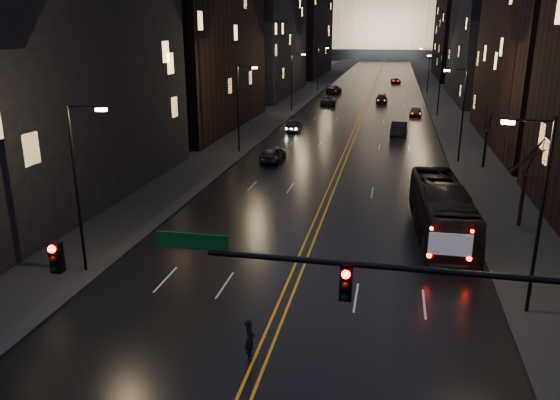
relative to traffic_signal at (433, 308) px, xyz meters
The scene contains 32 objects.
road 130.24m from the traffic_signal, 92.60° to the left, with size 20.00×320.00×0.02m, color black.
sidewalk_left 131.62m from the traffic_signal, 98.71° to the left, with size 8.00×320.00×0.16m, color black.
sidewalk_right 130.35m from the traffic_signal, 86.44° to the left, with size 8.00×320.00×0.16m, color black.
center_line 130.24m from the traffic_signal, 92.60° to the left, with size 0.62×320.00×0.01m, color orange.
building_left_near 35.26m from the traffic_signal, 140.72° to the left, with size 12.00×28.00×22.00m, color black.
building_left_mid 60.99m from the traffic_signal, 116.48° to the left, with size 12.00×30.00×28.00m, color black.
building_left_far 95.98m from the traffic_signal, 106.30° to the left, with size 12.00×34.00×20.00m, color black.
building_left_dist 142.73m from the traffic_signal, 100.88° to the left, with size 12.00×40.00×24.00m, color black.
building_right_mid 93.57m from the traffic_signal, 80.68° to the left, with size 12.00×34.00×26.00m, color black.
building_right_dist 140.94m from the traffic_signal, 83.85° to the left, with size 12.00×40.00×22.00m, color black.
capitol 250.36m from the traffic_signal, 91.35° to the left, with size 90.00×50.00×58.50m.
traffic_signal is the anchor object (origin of this frame).
streetlamp_right_near 11.14m from the traffic_signal, 63.88° to the left, with size 2.13×0.25×9.00m.
streetlamp_left_near 19.48m from the traffic_signal, 149.10° to the left, with size 2.13×0.25×9.00m.
streetlamp_right_mid 40.30m from the traffic_signal, 83.01° to the left, with size 2.13×0.25×9.00m.
streetlamp_left_mid 43.36m from the traffic_signal, 112.68° to the left, with size 2.13×0.25×9.00m.
streetlamp_right_far 70.18m from the traffic_signal, 85.99° to the left, with size 2.13×0.25×9.00m.
streetlamp_left_far 71.97m from the traffic_signal, 103.43° to the left, with size 2.13×0.25×9.00m.
streetlamp_right_dist 100.12m from the traffic_signal, 87.19° to the left, with size 2.13×0.25×9.00m.
streetlamp_left_dist 101.39m from the traffic_signal, 99.49° to the left, with size 2.13×0.25×9.00m.
tree_right_mid 23.13m from the traffic_signal, 72.13° to the left, with size 2.40×2.40×6.65m.
tree_right_far 38.67m from the traffic_signal, 79.43° to the left, with size 2.40×2.40×6.65m.
bus 19.77m from the traffic_signal, 84.37° to the left, with size 2.78×11.88×3.31m, color black.
oncoming_car_a 39.21m from the traffic_signal, 108.85° to the left, with size 1.87×4.66×1.59m, color black.
oncoming_car_b 55.25m from the traffic_signal, 104.16° to the left, with size 1.46×4.20×1.38m, color black.
oncoming_car_c 80.33m from the traffic_signal, 98.80° to the left, with size 2.52×5.46×1.52m, color black.
oncoming_car_d 98.21m from the traffic_signal, 97.76° to the left, with size 2.24×5.51×1.60m, color black.
receding_car_a 52.94m from the traffic_signal, 90.60° to the left, with size 1.82×5.22×1.72m, color black.
receding_car_b 69.15m from the traffic_signal, 88.38° to the left, with size 1.70×4.23×1.44m, color black.
receding_car_c 83.55m from the traffic_signal, 92.34° to the left, with size 1.98×4.86×1.41m, color black.
receding_car_d 121.18m from the traffic_signal, 90.52° to the left, with size 2.07×4.49×1.25m, color black.
pedestrian_a 8.65m from the traffic_signal, 147.30° to the left, with size 0.62×0.41×1.70m, color black.
Camera 1 is at (4.49, -13.93, 12.40)m, focal length 35.00 mm.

